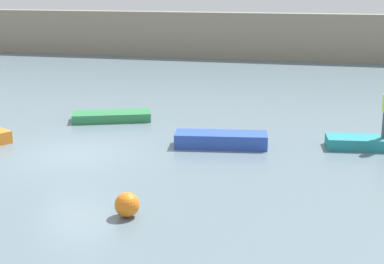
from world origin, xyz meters
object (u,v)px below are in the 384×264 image
(rowboat_teal, at_px, (384,143))
(mooring_buoy, at_px, (127,205))
(rowboat_blue, at_px, (221,140))
(rowboat_green, at_px, (112,116))

(rowboat_teal, distance_m, mooring_buoy, 10.31)
(rowboat_blue, xyz_separation_m, mooring_buoy, (-1.13, -6.75, 0.06))
(rowboat_blue, height_order, rowboat_teal, rowboat_blue)
(rowboat_teal, bearing_deg, mooring_buoy, -138.05)
(rowboat_blue, height_order, mooring_buoy, mooring_buoy)
(rowboat_green, height_order, mooring_buoy, mooring_buoy)
(rowboat_blue, bearing_deg, mooring_buoy, -108.13)
(rowboat_teal, bearing_deg, rowboat_blue, -176.63)
(rowboat_blue, distance_m, rowboat_teal, 5.71)
(rowboat_blue, relative_size, mooring_buoy, 5.17)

